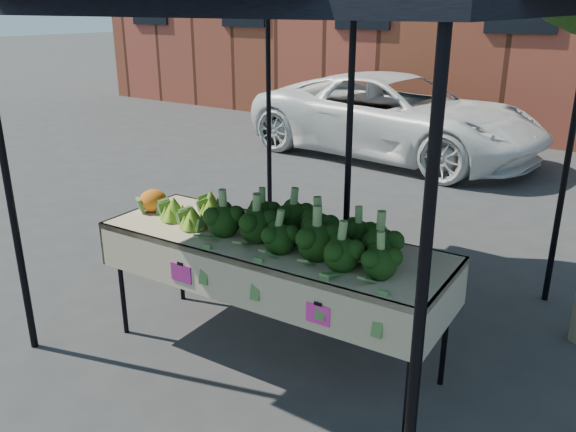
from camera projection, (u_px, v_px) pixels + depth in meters
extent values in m
plane|color=#2F2F31|center=(257.00, 358.00, 4.14)|extent=(90.00, 90.00, 0.00)
cube|color=#C9B791|center=(271.00, 299.00, 4.02)|extent=(2.44, 0.91, 0.90)
cube|color=#F22D8C|center=(181.00, 271.00, 3.86)|extent=(0.17, 0.01, 0.12)
cube|color=#ED2CA2|center=(312.00, 316.00, 3.30)|extent=(0.17, 0.01, 0.12)
ellipsoid|color=black|center=(308.00, 226.00, 3.69)|extent=(1.39, 0.59, 0.29)
ellipsoid|color=#7FB12D|center=(199.00, 203.00, 4.21)|extent=(0.45, 0.59, 0.22)
ellipsoid|color=orange|center=(153.00, 198.00, 4.36)|extent=(0.22, 0.22, 0.20)
imported|color=white|center=(402.00, 3.00, 8.90)|extent=(1.53, 2.32, 4.78)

